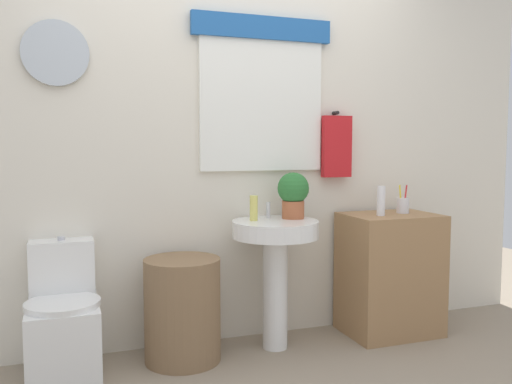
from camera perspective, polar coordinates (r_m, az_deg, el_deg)
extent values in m
cube|color=silver|center=(3.37, -3.30, 6.27)|extent=(4.40, 0.10, 2.60)
cube|color=white|center=(3.38, 0.64, 9.26)|extent=(0.80, 0.03, 0.82)
cube|color=#235BA3|center=(3.44, 0.74, 17.11)|extent=(0.90, 0.04, 0.14)
cylinder|color=silver|center=(3.20, -20.61, 13.70)|extent=(0.36, 0.03, 0.36)
cylinder|color=black|center=(3.58, 8.49, 8.34)|extent=(0.02, 0.06, 0.02)
cube|color=red|center=(3.55, 8.59, 4.81)|extent=(0.20, 0.05, 0.40)
cube|color=white|center=(3.11, -19.79, -14.62)|extent=(0.36, 0.50, 0.39)
cylinder|color=white|center=(2.98, -19.91, -11.15)|extent=(0.38, 0.38, 0.03)
cube|color=white|center=(3.17, -19.97, -7.59)|extent=(0.34, 0.18, 0.31)
cylinder|color=silver|center=(3.14, -20.06, -4.66)|extent=(0.04, 0.04, 0.02)
cylinder|color=#846647|center=(3.13, -7.84, -12.33)|extent=(0.43, 0.43, 0.59)
cylinder|color=white|center=(3.28, 2.07, -10.70)|extent=(0.15, 0.15, 0.68)
cylinder|color=white|center=(3.19, 2.09, -3.97)|extent=(0.52, 0.52, 0.10)
cylinder|color=silver|center=(3.29, 1.32, -1.94)|extent=(0.03, 0.03, 0.10)
cube|color=#9E754C|center=(3.63, 14.06, -8.44)|extent=(0.59, 0.44, 0.78)
cylinder|color=#DBD166|center=(3.18, -0.25, -1.73)|extent=(0.05, 0.05, 0.15)
cylinder|color=#AD5B38|center=(3.29, 3.98, -1.88)|extent=(0.14, 0.14, 0.11)
sphere|color=#2D7033|center=(3.27, 3.99, 0.41)|extent=(0.19, 0.19, 0.19)
cylinder|color=white|center=(3.46, 13.18, -0.92)|extent=(0.05, 0.05, 0.19)
cylinder|color=silver|center=(3.63, 15.39, -1.40)|extent=(0.08, 0.08, 0.10)
cylinder|color=red|center=(3.63, 15.62, -0.68)|extent=(0.01, 0.03, 0.18)
cylinder|color=yellow|center=(3.61, 15.16, -0.70)|extent=(0.01, 0.04, 0.18)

